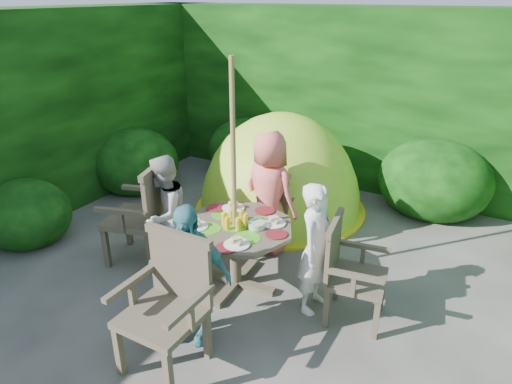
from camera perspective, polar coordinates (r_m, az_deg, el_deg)
The scene contains 13 objects.
ground at distance 3.92m, azimuth 2.20°, elevation -19.05°, with size 60.00×60.00×0.00m, color #413F3A.
hedge_enclosure at distance 4.35m, azimuth 10.66°, elevation 4.34°, with size 9.00×9.00×2.50m.
patio_table at distance 4.33m, azimuth -2.58°, elevation -5.43°, with size 1.22×1.22×0.79m.
parasol_pole at distance 4.10m, azimuth -2.77°, elevation 1.25°, with size 0.04×0.04×2.20m, color olive.
garden_chair_right at distance 4.04m, azimuth 11.51°, elevation -9.53°, with size 0.55×0.60×0.90m.
garden_chair_left at distance 4.90m, azimuth -13.90°, elevation -2.47°, with size 0.72×0.77×1.05m.
garden_chair_back at distance 5.29m, azimuth 2.79°, elevation -1.11°, with size 0.56×0.52×0.84m.
garden_chair_front at distance 3.57m, azimuth -10.88°, elevation -13.31°, with size 0.61×0.54×1.01m.
child_right at distance 4.04m, azimuth 7.54°, elevation -7.04°, with size 0.45×0.29×1.22m, color white.
child_left at distance 4.70m, azimuth -11.34°, elevation -2.73°, with size 0.59×0.46×1.22m, color #A5A49F.
child_back at distance 4.93m, azimuth 1.65°, elevation -0.06°, with size 0.66×0.43×1.36m, color #FB7168.
child_front at distance 3.72m, azimuth -8.44°, elevation -10.08°, with size 0.71×0.30×1.22m, color teal.
dome_tent at distance 6.14m, azimuth 2.92°, elevation -2.02°, with size 2.46×2.46×2.58m.
Camera 1 is at (1.30, -2.57, 2.66)m, focal length 32.00 mm.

